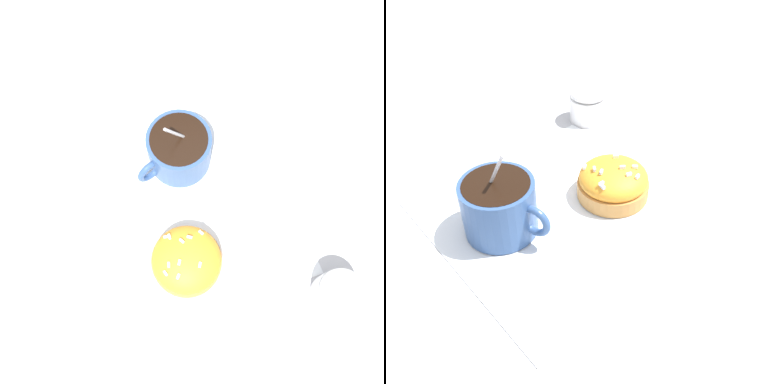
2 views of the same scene
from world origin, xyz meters
The scene contains 5 objects.
ground_plane centered at (0.00, 0.00, 0.00)m, with size 3.00×3.00×0.00m, color #B2B2B7.
paper_napkin centered at (0.00, 0.00, 0.00)m, with size 0.34×0.34×0.00m.
coffee_cup centered at (-0.07, 0.01, 0.04)m, with size 0.09×0.11×0.12m.
frosted_pastry centered at (0.08, -0.01, 0.02)m, with size 0.09×0.09×0.05m.
sugar_bowl centered at (0.16, 0.17, 0.03)m, with size 0.06×0.06×0.06m.
Camera 2 is at (-0.21, -0.37, 0.39)m, focal length 42.00 mm.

